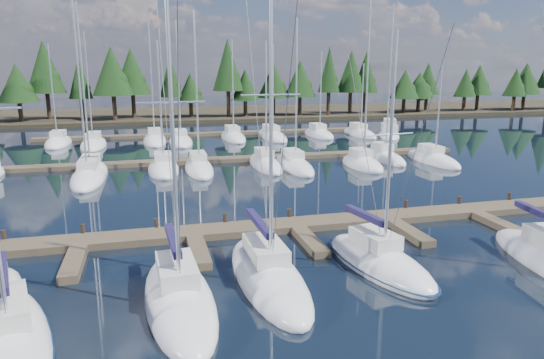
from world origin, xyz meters
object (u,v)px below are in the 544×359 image
object	(u,v)px
front_sailboat_2	(179,298)
front_sailboat_4	(378,262)
motor_yacht_right	(389,133)
front_sailboat_3	(268,275)
main_dock	(297,228)
front_sailboat_1	(10,341)

from	to	relation	value
front_sailboat_2	front_sailboat_4	world-z (taller)	front_sailboat_2
front_sailboat_2	motor_yacht_right	size ratio (longest dim) A/B	1.70
front_sailboat_2	front_sailboat_3	xyz separation A→B (m)	(4.04, 1.29, -0.00)
main_dock	front_sailboat_1	size ratio (longest dim) A/B	2.95
front_sailboat_3	front_sailboat_4	size ratio (longest dim) A/B	1.28
front_sailboat_2	motor_yacht_right	xyz separation A→B (m)	(31.51, 42.30, 0.17)
main_dock	motor_yacht_right	bearing A→B (deg)	55.26
front_sailboat_4	front_sailboat_2	bearing A→B (deg)	-171.27
front_sailboat_2	front_sailboat_1	bearing A→B (deg)	-162.66
front_sailboat_4	motor_yacht_right	world-z (taller)	front_sailboat_4
front_sailboat_1	motor_yacht_right	bearing A→B (deg)	49.77
motor_yacht_right	front_sailboat_1	bearing A→B (deg)	-130.23
main_dock	front_sailboat_1	distance (m)	16.04
main_dock	front_sailboat_2	distance (m)	10.43
front_sailboat_1	front_sailboat_3	size ratio (longest dim) A/B	0.99
front_sailboat_3	motor_yacht_right	xyz separation A→B (m)	(27.48, 41.01, 0.17)
front_sailboat_1	front_sailboat_2	xyz separation A→B (m)	(5.80, 1.81, 0.00)
main_dock	front_sailboat_2	xyz separation A→B (m)	(-7.32, -7.42, 0.09)
front_sailboat_1	front_sailboat_4	world-z (taller)	front_sailboat_1
front_sailboat_1	front_sailboat_3	distance (m)	10.31
front_sailboat_4	front_sailboat_1	bearing A→B (deg)	-167.95
front_sailboat_3	front_sailboat_4	xyz separation A→B (m)	(5.54, 0.18, -0.02)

